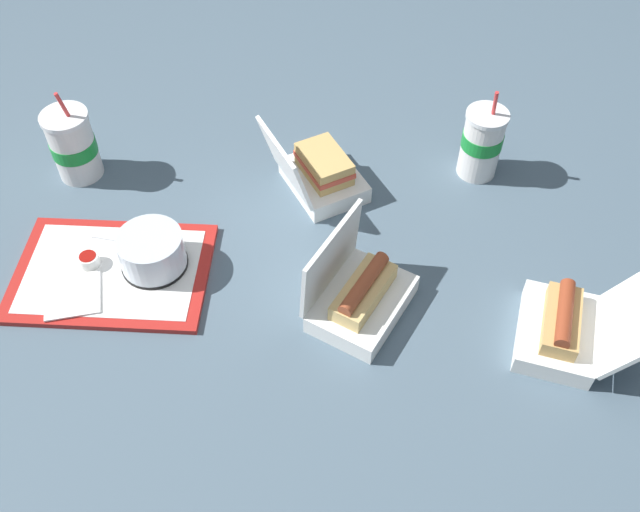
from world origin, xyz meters
The scene contains 11 objects.
ground_plane centered at (0.00, 0.00, 0.00)m, with size 3.20×3.20×0.00m, color #4C6070.
food_tray centered at (-0.38, 0.05, 0.01)m, with size 0.42×0.34×0.01m.
cake_container centered at (-0.29, 0.05, 0.05)m, with size 0.13×0.13×0.08m.
ketchup_cup centered at (-0.42, 0.07, 0.03)m, with size 0.04×0.04×0.02m.
napkin_stack centered at (-0.45, 0.00, 0.02)m, with size 0.10×0.10×0.00m, color white.
plastic_fork centered at (-0.36, 0.13, 0.02)m, with size 0.11×0.01×0.01m, color white.
clamshell_hotdog_corner centered at (0.07, -0.11, 0.04)m, with size 0.23×0.24×0.18m.
clamshell_sandwich_center centered at (0.06, 0.21, 0.04)m, with size 0.22×0.22×0.17m.
clamshell_hotdog_left centered at (0.41, -0.24, 0.04)m, with size 0.26×0.25×0.16m.
soda_cup_right centered at (-0.45, 0.35, 0.08)m, with size 0.10×0.10×0.22m.
soda_cup_center centered at (0.40, 0.21, 0.08)m, with size 0.09×0.09×0.22m.
Camera 1 is at (-0.14, -0.87, 1.07)m, focal length 40.00 mm.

